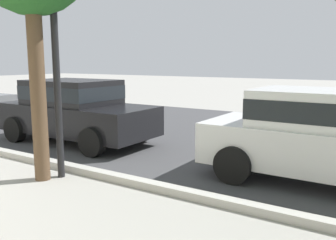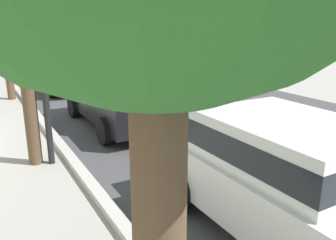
% 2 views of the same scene
% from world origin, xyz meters
% --- Properties ---
extents(street_surface, '(60.00, 9.00, 0.01)m').
position_xyz_m(street_surface, '(0.00, 7.50, 0.00)').
color(street_surface, '#424244').
rests_on(street_surface, ground).
extents(curb_stone, '(60.00, 0.20, 0.12)m').
position_xyz_m(curb_stone, '(0.00, 2.90, 0.06)').
color(curb_stone, '#B2AFA8').
rests_on(curb_stone, ground).
extents(parked_car_black, '(4.10, 1.93, 1.56)m').
position_xyz_m(parked_car_black, '(0.26, 4.69, 0.84)').
color(parked_car_black, black).
rests_on(parked_car_black, ground).
extents(parked_car_white, '(4.10, 1.93, 1.56)m').
position_xyz_m(parked_car_white, '(6.13, 4.69, 0.84)').
color(parked_car_white, silver).
rests_on(parked_car_white, ground).
extents(lamp_post, '(0.32, 0.32, 3.90)m').
position_xyz_m(lamp_post, '(2.15, 2.55, 2.55)').
color(lamp_post, black).
rests_on(lamp_post, ground).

